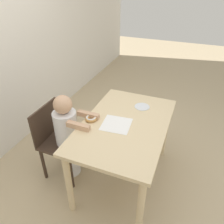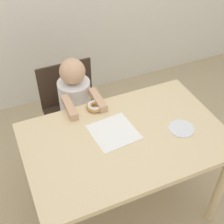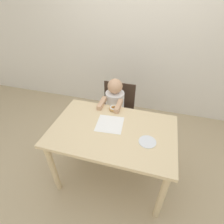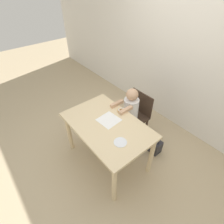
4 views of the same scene
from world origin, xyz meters
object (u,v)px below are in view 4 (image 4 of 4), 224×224
object	(u,v)px
chair	(135,115)
donut	(121,110)
handbag	(152,144)
child_figure	(130,115)

from	to	relation	value
chair	donut	distance (m)	0.50
donut	handbag	distance (m)	0.83
chair	donut	xyz separation A→B (m)	(0.06, -0.37, 0.33)
chair	handbag	distance (m)	0.55
donut	handbag	xyz separation A→B (m)	(0.38, 0.36, -0.65)
child_figure	handbag	xyz separation A→B (m)	(0.44, 0.11, -0.38)
donut	child_figure	bearing A→B (deg)	103.32
donut	handbag	size ratio (longest dim) A/B	0.33
chair	child_figure	xyz separation A→B (m)	(0.00, -0.12, 0.07)
chair	donut	size ratio (longest dim) A/B	7.24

